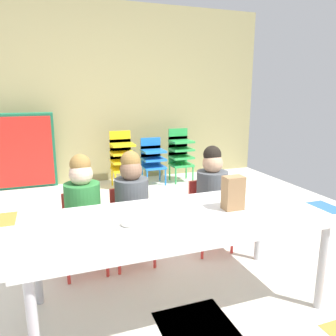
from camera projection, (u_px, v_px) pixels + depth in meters
ground_plane at (152, 258)px, 2.79m from camera, size 5.27×5.28×0.02m
back_wall at (97, 95)px, 4.90m from camera, size 5.27×0.10×2.61m
craft_table at (178, 224)px, 2.04m from camera, size 1.85×0.79×0.61m
seated_child_near_camera at (83, 203)px, 2.44m from camera, size 0.34×0.34×0.92m
seated_child_middle_seat at (131, 198)px, 2.57m from camera, size 0.33×0.33×0.92m
seated_child_far_right at (211, 189)px, 2.80m from camera, size 0.32×0.31×0.92m
kid_chair_yellow_stack at (122, 156)px, 4.74m from camera, size 0.32×0.30×0.80m
kid_chair_blue_stack at (153, 158)px, 4.91m from camera, size 0.32×0.30×0.68m
kid_chair_green_stack at (180, 152)px, 5.04m from camera, size 0.32×0.30×0.80m
folded_activity_table at (21, 153)px, 4.53m from camera, size 0.90×0.29×1.09m
paper_bag_brown at (233, 193)px, 2.14m from camera, size 0.13×0.09×0.22m
paper_plate_near_edge at (130, 226)px, 1.89m from camera, size 0.18×0.18×0.01m
donut_powdered_on_plate at (130, 222)px, 1.88m from camera, size 0.11×0.11×0.03m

